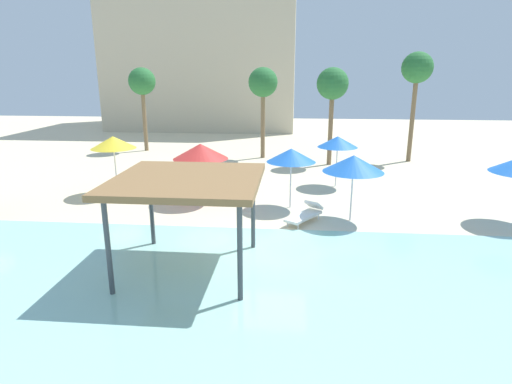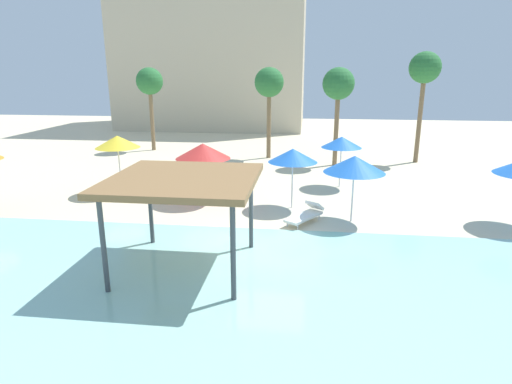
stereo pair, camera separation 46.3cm
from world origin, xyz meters
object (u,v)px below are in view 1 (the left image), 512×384
(beach_umbrella_blue_3, at_px, (291,155))
(palm_tree_2, at_px, (263,84))
(shade_pavilion, at_px, (187,183))
(beach_umbrella_yellow_4, at_px, (113,142))
(beach_umbrella_red_5, at_px, (200,151))
(palm_tree_0, at_px, (333,86))
(palm_tree_3, at_px, (142,83))
(palm_tree_1, at_px, (417,71))
(beach_umbrella_blue_0, at_px, (354,164))
(beach_umbrella_blue_2, at_px, (338,142))
(lounge_chair_2, at_px, (306,214))

(beach_umbrella_blue_3, xyz_separation_m, palm_tree_2, (-2.00, 10.79, 2.54))
(shade_pavilion, relative_size, beach_umbrella_blue_3, 1.59)
(beach_umbrella_yellow_4, xyz_separation_m, palm_tree_2, (6.22, 9.45, 2.34))
(beach_umbrella_red_5, relative_size, palm_tree_0, 0.44)
(beach_umbrella_blue_3, distance_m, beach_umbrella_yellow_4, 8.33)
(beach_umbrella_blue_3, bearing_deg, palm_tree_3, 130.17)
(palm_tree_0, bearing_deg, shade_pavilion, -108.70)
(palm_tree_1, bearing_deg, beach_umbrella_blue_0, -113.33)
(shade_pavilion, distance_m, beach_umbrella_blue_3, 6.85)
(beach_umbrella_blue_0, xyz_separation_m, palm_tree_1, (5.14, 11.93, 3.39))
(beach_umbrella_blue_2, bearing_deg, palm_tree_0, 89.49)
(lounge_chair_2, relative_size, palm_tree_3, 0.32)
(beach_umbrella_red_5, bearing_deg, beach_umbrella_blue_0, -17.76)
(beach_umbrella_blue_2, bearing_deg, palm_tree_1, 51.97)
(beach_umbrella_red_5, distance_m, palm_tree_1, 15.53)
(beach_umbrella_blue_3, height_order, beach_umbrella_yellow_4, beach_umbrella_yellow_4)
(beach_umbrella_blue_3, bearing_deg, beach_umbrella_blue_2, 58.89)
(beach_umbrella_red_5, bearing_deg, palm_tree_1, 40.78)
(beach_umbrella_red_5, xyz_separation_m, lounge_chair_2, (4.59, -2.36, -1.94))
(beach_umbrella_blue_2, relative_size, lounge_chair_2, 1.34)
(palm_tree_0, height_order, palm_tree_2, palm_tree_2)
(beach_umbrella_yellow_4, height_order, palm_tree_0, palm_tree_0)
(palm_tree_1, distance_m, palm_tree_2, 9.56)
(shade_pavilion, relative_size, beach_umbrella_yellow_4, 1.48)
(beach_umbrella_red_5, height_order, palm_tree_1, palm_tree_1)
(palm_tree_0, relative_size, palm_tree_3, 1.00)
(shade_pavilion, bearing_deg, beach_umbrella_blue_2, 62.90)
(shade_pavilion, xyz_separation_m, beach_umbrella_blue_2, (5.10, 9.97, -0.36))
(beach_umbrella_blue_2, distance_m, lounge_chair_2, 6.08)
(beach_umbrella_blue_3, relative_size, palm_tree_3, 0.43)
(palm_tree_1, relative_size, palm_tree_2, 1.15)
(palm_tree_0, xyz_separation_m, palm_tree_3, (-13.02, 3.72, 0.02))
(palm_tree_3, bearing_deg, palm_tree_2, -12.29)
(lounge_chair_2, height_order, palm_tree_0, palm_tree_0)
(lounge_chair_2, xyz_separation_m, palm_tree_2, (-2.63, 12.59, 4.48))
(beach_umbrella_blue_3, xyz_separation_m, beach_umbrella_red_5, (-3.96, 0.56, -0.00))
(palm_tree_0, distance_m, palm_tree_3, 13.54)
(beach_umbrella_blue_0, distance_m, beach_umbrella_red_5, 6.65)
(lounge_chair_2, xyz_separation_m, palm_tree_1, (6.88, 12.25, 5.34))
(shade_pavilion, relative_size, beach_umbrella_red_5, 1.57)
(beach_umbrella_red_5, distance_m, palm_tree_0, 10.79)
(shade_pavilion, height_order, beach_umbrella_red_5, shade_pavilion)
(beach_umbrella_blue_0, bearing_deg, beach_umbrella_blue_2, 91.26)
(beach_umbrella_blue_0, height_order, beach_umbrella_yellow_4, beach_umbrella_yellow_4)
(beach_umbrella_blue_0, relative_size, beach_umbrella_blue_3, 1.02)
(beach_umbrella_yellow_4, relative_size, palm_tree_1, 0.41)
(beach_umbrella_blue_3, bearing_deg, palm_tree_0, 75.61)
(palm_tree_0, bearing_deg, lounge_chair_2, -98.83)
(beach_umbrella_red_5, xyz_separation_m, palm_tree_2, (1.96, 10.23, 2.55))
(lounge_chair_2, distance_m, palm_tree_1, 15.03)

